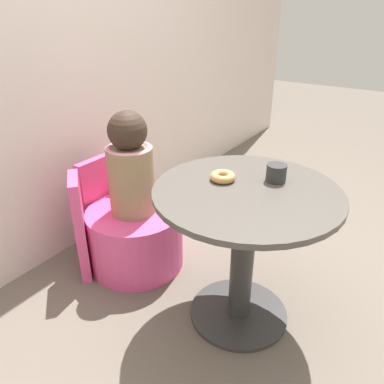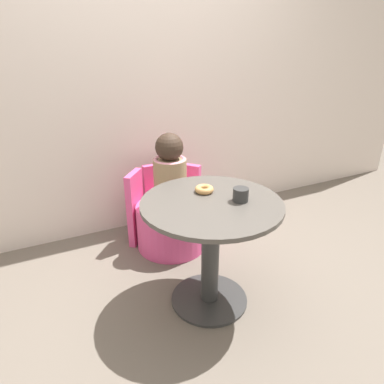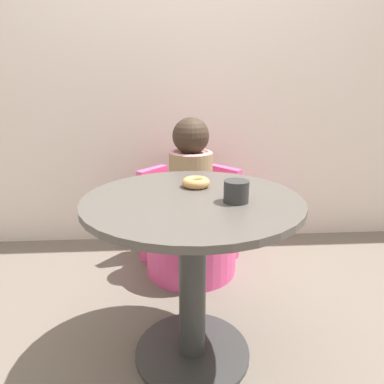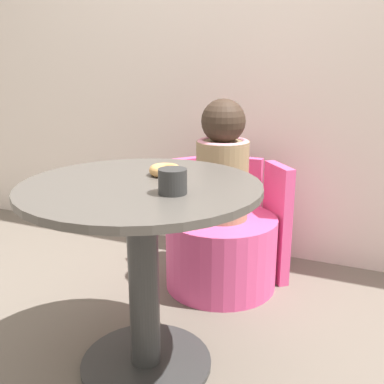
{
  "view_description": "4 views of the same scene",
  "coord_description": "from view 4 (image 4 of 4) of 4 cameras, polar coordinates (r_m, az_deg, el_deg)",
  "views": [
    {
      "loc": [
        -1.26,
        -0.61,
        1.35
      ],
      "look_at": [
        0.02,
        0.25,
        0.57
      ],
      "focal_mm": 35.0,
      "sensor_mm": 36.0,
      "label": 1
    },
    {
      "loc": [
        -0.83,
        -1.49,
        1.47
      ],
      "look_at": [
        0.02,
        0.25,
        0.61
      ],
      "focal_mm": 32.0,
      "sensor_mm": 36.0,
      "label": 2
    },
    {
      "loc": [
        -0.08,
        -1.18,
        1.05
      ],
      "look_at": [
        0.01,
        0.27,
        0.6
      ],
      "focal_mm": 32.0,
      "sensor_mm": 36.0,
      "label": 3
    },
    {
      "loc": [
        0.69,
        -1.24,
        1.05
      ],
      "look_at": [
        0.02,
        0.31,
        0.56
      ],
      "focal_mm": 42.0,
      "sensor_mm": 36.0,
      "label": 4
    }
  ],
  "objects": [
    {
      "name": "ground_plane",
      "position": [
        1.76,
        -5.02,
        -20.34
      ],
      "size": [
        12.0,
        12.0,
        0.0
      ],
      "primitive_type": "plane",
      "color": "#665B51"
    },
    {
      "name": "back_wall",
      "position": [
        2.47,
        7.53,
        19.59
      ],
      "size": [
        6.0,
        0.06,
        2.4
      ],
      "color": "silver",
      "rests_on": "ground_plane"
    },
    {
      "name": "round_table",
      "position": [
        1.5,
        -6.31,
        -6.23
      ],
      "size": [
        0.78,
        0.78,
        0.68
      ],
      "color": "#333333",
      "rests_on": "ground_plane"
    },
    {
      "name": "tub_chair",
      "position": [
        2.18,
        3.68,
        -7.55
      ],
      "size": [
        0.53,
        0.53,
        0.35
      ],
      "color": "#E54C8C",
      "rests_on": "ground_plane"
    },
    {
      "name": "booth_backrest",
      "position": [
        2.33,
        5.58,
        -2.89
      ],
      "size": [
        0.63,
        0.23,
        0.58
      ],
      "color": "#E54C8C",
      "rests_on": "ground_plane"
    },
    {
      "name": "child_figure",
      "position": [
        2.04,
        3.9,
        3.67
      ],
      "size": [
        0.24,
        0.24,
        0.55
      ],
      "color": "#937A56",
      "rests_on": "tub_chair"
    },
    {
      "name": "donut",
      "position": [
        1.53,
        -3.46,
        2.79
      ],
      "size": [
        0.11,
        0.11,
        0.04
      ],
      "color": "tan",
      "rests_on": "round_table"
    },
    {
      "name": "cup",
      "position": [
        1.31,
        -2.48,
        1.37
      ],
      "size": [
        0.09,
        0.09,
        0.07
      ],
      "color": "#2D2D2D",
      "rests_on": "round_table"
    }
  ]
}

